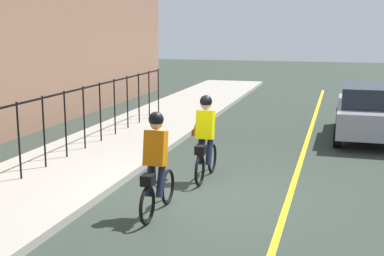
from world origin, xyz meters
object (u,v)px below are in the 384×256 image
object	(u,v)px
traffic_cone_near	(197,127)
patrol_sedan	(370,111)
cyclist_lead	(156,164)
cyclist_follow	(205,138)

from	to	relation	value
traffic_cone_near	patrol_sedan	bearing A→B (deg)	-79.98
cyclist_lead	traffic_cone_near	size ratio (longest dim) A/B	3.73
cyclist_lead	traffic_cone_near	bearing A→B (deg)	9.79
traffic_cone_near	cyclist_lead	bearing A→B (deg)	-170.49
cyclist_follow	traffic_cone_near	xyz separation A→B (m)	(4.51, 1.42, -0.67)
patrol_sedan	traffic_cone_near	bearing A→B (deg)	100.59
cyclist_lead	cyclist_follow	size ratio (longest dim) A/B	1.00
patrol_sedan	traffic_cone_near	size ratio (longest dim) A/B	9.03
cyclist_lead	patrol_sedan	size ratio (longest dim) A/B	0.41
cyclist_lead	patrol_sedan	bearing A→B (deg)	-26.26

